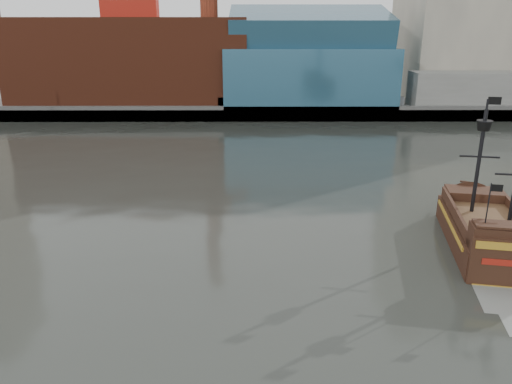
{
  "coord_description": "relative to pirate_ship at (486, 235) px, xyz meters",
  "views": [
    {
      "loc": [
        0.16,
        -22.9,
        15.97
      ],
      "look_at": [
        0.31,
        12.5,
        4.0
      ],
      "focal_mm": 35.0,
      "sensor_mm": 36.0,
      "label": 1
    }
  ],
  "objects": [
    {
      "name": "ground",
      "position": [
        -17.46,
        -11.13,
        -1.07
      ],
      "size": [
        400.0,
        400.0,
        0.0
      ],
      "primitive_type": "plane",
      "color": "#242622",
      "rests_on": "ground"
    },
    {
      "name": "promenade_far",
      "position": [
        -17.46,
        80.87,
        -0.07
      ],
      "size": [
        220.0,
        60.0,
        2.0
      ],
      "primitive_type": "cube",
      "color": "slate",
      "rests_on": "ground"
    },
    {
      "name": "seawall",
      "position": [
        -17.46,
        51.37,
        0.23
      ],
      "size": [
        220.0,
        1.0,
        2.6
      ],
      "primitive_type": "cube",
      "color": "#4C4C49",
      "rests_on": "ground"
    },
    {
      "name": "pirate_ship",
      "position": [
        0.0,
        0.0,
        0.0
      ],
      "size": [
        7.54,
        16.39,
        11.82
      ],
      "rotation": [
        0.0,
        0.0,
        -0.19
      ],
      "color": "black",
      "rests_on": "ground"
    }
  ]
}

